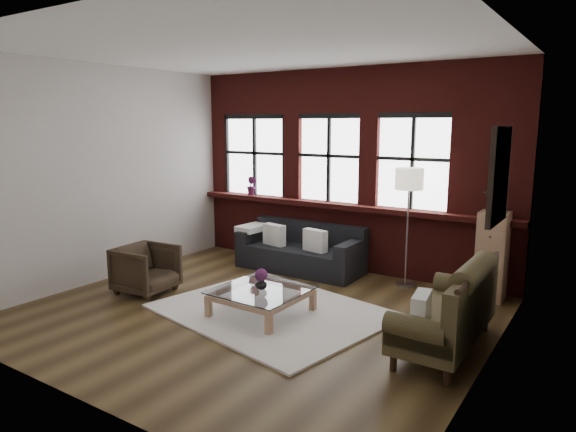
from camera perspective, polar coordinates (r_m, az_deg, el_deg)
The scene contains 26 objects.
floor at distance 6.59m, azimuth -3.65°, elevation -10.60°, with size 5.50×5.50×0.00m, color #3D2B16.
ceiling at distance 6.22m, azimuth -4.00°, elevation 18.16°, with size 5.50×5.50×0.00m, color white.
wall_back at distance 8.32m, azimuth 6.62°, elevation 5.07°, with size 5.50×5.50×0.00m, color beige.
wall_front at distance 4.49m, azimuth -23.37°, elevation -0.11°, with size 5.50×5.50×0.00m, color beige.
wall_left at distance 8.15m, azimuth -19.51°, elevation 4.44°, with size 5.00×5.00×0.00m, color beige.
wall_right at distance 5.06m, azimuth 21.92°, elevation 1.09°, with size 5.00×5.00×0.00m, color beige.
brick_backwall at distance 8.27m, azimuth 6.43°, elevation 5.04°, with size 5.50×0.12×3.20m, color #571714, non-canonical shape.
sill_ledge at distance 8.26m, azimuth 6.07°, elevation 1.12°, with size 5.50×0.30×0.08m, color #571714.
window_left at distance 9.22m, azimuth -3.62°, elevation 6.54°, with size 1.38×0.10×1.50m, color black, non-canonical shape.
window_mid at distance 8.41m, azimuth 4.65°, elevation 6.18°, with size 1.38×0.10×1.50m, color black, non-canonical shape.
window_right at distance 7.84m, azimuth 13.72°, elevation 5.63°, with size 1.38×0.10×1.50m, color black, non-canonical shape.
wall_poster at distance 5.33m, azimuth 22.43°, elevation 4.19°, with size 0.05×0.74×0.94m, color black, non-canonical shape.
shag_rug at distance 6.57m, azimuth -1.78°, elevation -10.49°, with size 2.69×2.11×0.03m, color white.
dark_sofa at distance 8.26m, azimuth 1.34°, elevation -3.60°, with size 2.02×0.82×0.73m, color black, non-canonical shape.
pillow_a at distance 8.37m, azimuth -1.54°, elevation -2.09°, with size 0.40×0.14×0.34m, color white.
pillow_b at distance 7.96m, azimuth 3.03°, elevation -2.73°, with size 0.40×0.14×0.34m, color white.
vintage_settee at distance 5.65m, azimuth 17.06°, elevation -9.65°, with size 0.77×1.74×0.93m, color #43391F, non-canonical shape.
pillow_settee at distance 5.15m, azimuth 14.58°, elevation -10.14°, with size 0.14×0.38×0.34m, color white.
armchair at distance 7.47m, azimuth -15.48°, elevation -5.72°, with size 0.72×0.74×0.67m, color black.
coffee_table at distance 6.42m, azimuth -2.96°, elevation -9.57°, with size 1.04×1.04×0.35m, color #A87B5B, non-canonical shape.
vase at distance 6.34m, azimuth -2.98°, elevation -7.47°, with size 0.14×0.14×0.15m, color #B2B2B2.
flowers at distance 6.31m, azimuth -2.99°, elevation -6.56°, with size 0.16×0.16×0.16m, color #5A1E4D.
drawer_chest at distance 7.38m, azimuth 21.71°, elevation -4.16°, with size 0.37×0.37×1.20m, color #A87B5B.
potted_plant_top at distance 7.24m, azimuth 22.11°, elevation 1.75°, with size 0.31×0.27×0.34m, color #2D5923.
floor_lamp at distance 7.54m, azimuth 13.14°, elevation -0.76°, with size 0.40×0.40×1.87m, color #A5A5A8, non-canonical shape.
sill_plant at distance 9.15m, azimuth -4.03°, elevation 3.39°, with size 0.19×0.15×0.35m, color #5A1E4D.
Camera 1 is at (3.71, -4.92, 2.34)m, focal length 32.00 mm.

